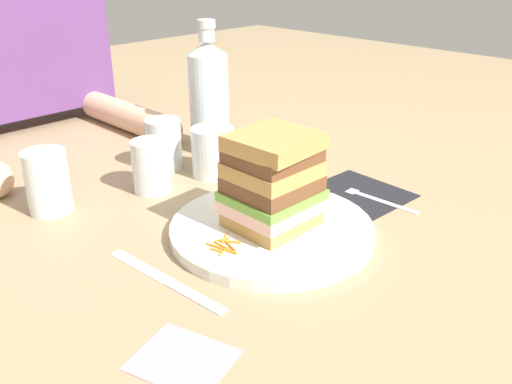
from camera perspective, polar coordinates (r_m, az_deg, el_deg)
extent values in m
plane|color=#9E8460|center=(0.76, 2.09, -4.66)|extent=(3.00, 3.00, 0.00)
cylinder|color=white|center=(0.76, 1.61, -3.95)|extent=(0.28, 0.28, 0.02)
cube|color=tan|center=(0.75, 1.63, -2.70)|extent=(0.11, 0.10, 0.02)
cube|color=beige|center=(0.75, 1.64, -1.39)|extent=(0.12, 0.11, 0.02)
cube|color=#6BA83D|center=(0.74, 1.66, -0.35)|extent=(0.12, 0.11, 0.01)
cube|color=brown|center=(0.73, 1.67, 0.84)|extent=(0.11, 0.10, 0.02)
cube|color=tan|center=(0.72, 1.69, 2.35)|extent=(0.11, 0.10, 0.02)
cube|color=brown|center=(0.72, 1.71, 3.80)|extent=(0.11, 0.10, 0.02)
cube|color=tan|center=(0.71, 2.08, 5.27)|extent=(0.11, 0.10, 0.02)
cylinder|color=orange|center=(0.71, -2.67, -5.19)|extent=(0.02, 0.02, 0.00)
cylinder|color=orange|center=(0.70, -3.26, -5.98)|extent=(0.01, 0.03, 0.00)
cylinder|color=orange|center=(0.73, -3.25, -4.74)|extent=(0.03, 0.02, 0.00)
cylinder|color=orange|center=(0.71, -4.51, -5.60)|extent=(0.01, 0.02, 0.00)
cylinder|color=orange|center=(0.71, -3.45, -5.67)|extent=(0.00, 0.03, 0.00)
cylinder|color=orange|center=(0.70, -4.08, -6.08)|extent=(0.01, 0.02, 0.00)
cylinder|color=orange|center=(0.69, -3.44, -6.20)|extent=(0.02, 0.01, 0.00)
cylinder|color=orange|center=(0.71, -2.77, -5.59)|extent=(0.01, 0.03, 0.00)
cylinder|color=orange|center=(0.72, -3.53, -4.96)|extent=(0.02, 0.01, 0.00)
cylinder|color=orange|center=(0.81, 5.06, -1.55)|extent=(0.01, 0.02, 0.00)
cylinder|color=orange|center=(0.81, 6.28, -1.67)|extent=(0.02, 0.00, 0.00)
cylinder|color=orange|center=(0.80, 4.70, -1.67)|extent=(0.02, 0.01, 0.00)
cylinder|color=orange|center=(0.79, 6.06, -2.10)|extent=(0.00, 0.03, 0.00)
cylinder|color=orange|center=(0.83, 5.29, -0.75)|extent=(0.01, 0.02, 0.00)
cylinder|color=orange|center=(0.81, 5.69, -1.55)|extent=(0.03, 0.01, 0.00)
cylinder|color=orange|center=(0.83, 6.22, -0.88)|extent=(0.02, 0.03, 0.00)
cube|color=black|center=(0.90, 10.42, -0.05)|extent=(0.14, 0.15, 0.00)
cube|color=silver|center=(0.88, 13.43, -0.88)|extent=(0.01, 0.11, 0.00)
cube|color=silver|center=(0.91, 10.01, 0.27)|extent=(0.02, 0.02, 0.00)
cylinder|color=silver|center=(0.93, 8.86, 0.91)|extent=(0.00, 0.04, 0.00)
cylinder|color=silver|center=(0.92, 8.66, 0.81)|extent=(0.00, 0.04, 0.00)
cylinder|color=silver|center=(0.92, 8.46, 0.70)|extent=(0.00, 0.04, 0.00)
cylinder|color=silver|center=(0.91, 8.26, 0.60)|extent=(0.00, 0.04, 0.00)
cube|color=silver|center=(0.65, -6.42, -10.68)|extent=(0.02, 0.10, 0.00)
cube|color=silver|center=(0.71, -12.01, -7.47)|extent=(0.02, 0.11, 0.00)
cylinder|color=white|center=(0.95, -4.51, 4.20)|extent=(0.07, 0.07, 0.08)
cylinder|color=orange|center=(0.96, -4.48, 3.38)|extent=(0.07, 0.07, 0.06)
cylinder|color=silver|center=(1.06, -4.91, 9.15)|extent=(0.07, 0.07, 0.18)
cone|color=silver|center=(1.03, -5.13, 14.73)|extent=(0.07, 0.07, 0.02)
cylinder|color=silver|center=(1.03, -5.18, 16.02)|extent=(0.03, 0.03, 0.02)
cylinder|color=silver|center=(1.03, -5.22, 17.07)|extent=(0.03, 0.03, 0.01)
cylinder|color=silver|center=(0.90, -10.84, 2.67)|extent=(0.06, 0.06, 0.09)
cylinder|color=silver|center=(0.87, -20.91, 0.98)|extent=(0.06, 0.06, 0.10)
cylinder|color=silver|center=(0.99, -9.57, 4.94)|extent=(0.06, 0.06, 0.09)
cube|color=pink|center=(0.56, -7.67, -16.89)|extent=(0.10, 0.11, 0.00)
cylinder|color=#DBAD89|center=(1.22, -13.18, 7.66)|extent=(0.06, 0.28, 0.06)
sphere|color=#DBAD89|center=(1.11, -9.23, 6.32)|extent=(0.06, 0.06, 0.06)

